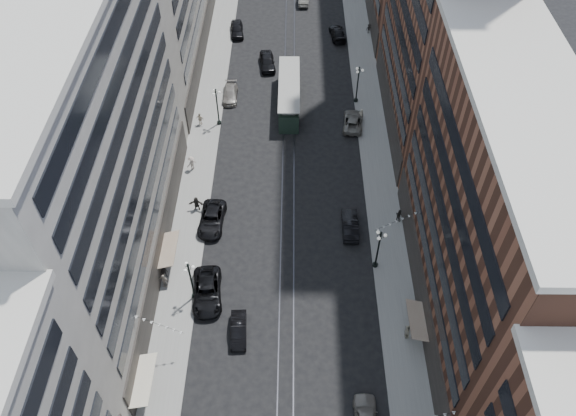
{
  "coord_description": "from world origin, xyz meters",
  "views": [
    {
      "loc": [
        0.41,
        -2.84,
        47.76
      ],
      "look_at": [
        0.07,
        35.66,
        5.0
      ],
      "focal_mm": 35.0,
      "sensor_mm": 36.0,
      "label": 1
    }
  ],
  "objects_px": {
    "car_8": "(230,94)",
    "pedestrian_7": "(399,215)",
    "lamppost_sw_far": "(191,280)",
    "pedestrian_6": "(200,119)",
    "lamppost_sw_mid": "(217,106)",
    "pedestrian_8": "(361,115)",
    "car_2": "(207,292)",
    "car_7": "(212,219)",
    "car_5": "(239,330)",
    "pedestrian_2": "(164,272)",
    "pedestrian_9": "(369,29)",
    "car_9": "(237,29)",
    "lamppost_se_far": "(378,248)",
    "pedestrian_4": "(407,332)",
    "car_11": "(353,121)",
    "streetcar": "(289,95)",
    "car_13": "(267,61)",
    "pedestrian_5": "(196,204)",
    "car_12": "(338,33)",
    "car_10": "(350,225)",
    "pedestrian_extra_1": "(164,280)",
    "lamppost_se_mid": "(358,83)"
  },
  "relations": [
    {
      "from": "pedestrian_2",
      "to": "pedestrian_8",
      "type": "relative_size",
      "value": 0.91
    },
    {
      "from": "car_5",
      "to": "pedestrian_4",
      "type": "xyz_separation_m",
      "value": [
        15.82,
        -0.28,
        0.42
      ]
    },
    {
      "from": "car_11",
      "to": "pedestrian_6",
      "type": "height_order",
      "value": "pedestrian_6"
    },
    {
      "from": "car_12",
      "to": "car_2",
      "type": "bearing_deg",
      "value": 64.99
    },
    {
      "from": "car_5",
      "to": "car_7",
      "type": "xyz_separation_m",
      "value": [
        -3.9,
        13.73,
        0.1
      ]
    },
    {
      "from": "lamppost_sw_far",
      "to": "pedestrian_9",
      "type": "bearing_deg",
      "value": 66.38
    },
    {
      "from": "pedestrian_7",
      "to": "pedestrian_8",
      "type": "bearing_deg",
      "value": -37.78
    },
    {
      "from": "pedestrian_6",
      "to": "pedestrian_7",
      "type": "relative_size",
      "value": 1.14
    },
    {
      "from": "lamppost_sw_mid",
      "to": "car_13",
      "type": "height_order",
      "value": "lamppost_sw_mid"
    },
    {
      "from": "car_8",
      "to": "pedestrian_7",
      "type": "bearing_deg",
      "value": -48.06
    },
    {
      "from": "pedestrian_6",
      "to": "pedestrian_extra_1",
      "type": "height_order",
      "value": "pedestrian_extra_1"
    },
    {
      "from": "lamppost_sw_mid",
      "to": "car_10",
      "type": "relative_size",
      "value": 1.15
    },
    {
      "from": "car_12",
      "to": "pedestrian_8",
      "type": "xyz_separation_m",
      "value": [
        2.04,
        -20.64,
        0.26
      ]
    },
    {
      "from": "lamppost_sw_far",
      "to": "pedestrian_7",
      "type": "height_order",
      "value": "lamppost_sw_far"
    },
    {
      "from": "pedestrian_8",
      "to": "streetcar",
      "type": "bearing_deg",
      "value": -23.72
    },
    {
      "from": "lamppost_se_far",
      "to": "pedestrian_8",
      "type": "bearing_deg",
      "value": 89.22
    },
    {
      "from": "car_2",
      "to": "car_7",
      "type": "distance_m",
      "value": 9.57
    },
    {
      "from": "car_9",
      "to": "pedestrian_7",
      "type": "relative_size",
      "value": 3.08
    },
    {
      "from": "car_11",
      "to": "lamppost_se_mid",
      "type": "bearing_deg",
      "value": -92.28
    },
    {
      "from": "lamppost_sw_far",
      "to": "car_8",
      "type": "height_order",
      "value": "lamppost_sw_far"
    },
    {
      "from": "car_9",
      "to": "pedestrian_7",
      "type": "xyz_separation_m",
      "value": [
        20.78,
        -39.0,
        0.11
      ]
    },
    {
      "from": "lamppost_sw_mid",
      "to": "car_12",
      "type": "distance_m",
      "value": 27.34
    },
    {
      "from": "car_13",
      "to": "pedestrian_5",
      "type": "bearing_deg",
      "value": -111.14
    },
    {
      "from": "car_2",
      "to": "streetcar",
      "type": "bearing_deg",
      "value": 70.1
    },
    {
      "from": "pedestrian_6",
      "to": "pedestrian_9",
      "type": "height_order",
      "value": "pedestrian_6"
    },
    {
      "from": "pedestrian_6",
      "to": "pedestrian_9",
      "type": "relative_size",
      "value": 1.17
    },
    {
      "from": "streetcar",
      "to": "pedestrian_4",
      "type": "distance_m",
      "value": 37.39
    },
    {
      "from": "lamppost_sw_mid",
      "to": "pedestrian_6",
      "type": "relative_size",
      "value": 3.05
    },
    {
      "from": "car_13",
      "to": "pedestrian_9",
      "type": "xyz_separation_m",
      "value": [
        15.78,
        9.24,
        0.04
      ]
    },
    {
      "from": "pedestrian_4",
      "to": "car_9",
      "type": "bearing_deg",
      "value": 15.62
    },
    {
      "from": "lamppost_sw_far",
      "to": "car_5",
      "type": "xyz_separation_m",
      "value": [
        4.7,
        -4.02,
        -2.41
      ]
    },
    {
      "from": "pedestrian_9",
      "to": "pedestrian_5",
      "type": "bearing_deg",
      "value": -134.18
    },
    {
      "from": "car_9",
      "to": "lamppost_se_far",
      "type": "bearing_deg",
      "value": -74.89
    },
    {
      "from": "car_7",
      "to": "lamppost_sw_mid",
      "type": "bearing_deg",
      "value": 96.06
    },
    {
      "from": "lamppost_sw_far",
      "to": "pedestrian_6",
      "type": "bearing_deg",
      "value": 95.15
    },
    {
      "from": "lamppost_sw_mid",
      "to": "car_2",
      "type": "xyz_separation_m",
      "value": [
        1.3,
        -26.86,
        -2.25
      ]
    },
    {
      "from": "car_7",
      "to": "car_9",
      "type": "bearing_deg",
      "value": 93.41
    },
    {
      "from": "lamppost_sw_mid",
      "to": "pedestrian_2",
      "type": "xyz_separation_m",
      "value": [
        -3.3,
        -24.61,
        -2.14
      ]
    },
    {
      "from": "car_8",
      "to": "pedestrian_5",
      "type": "bearing_deg",
      "value": -96.51
    },
    {
      "from": "pedestrian_5",
      "to": "pedestrian_9",
      "type": "height_order",
      "value": "pedestrian_5"
    },
    {
      "from": "pedestrian_extra_1",
      "to": "car_10",
      "type": "bearing_deg",
      "value": 43.07
    },
    {
      "from": "pedestrian_4",
      "to": "car_7",
      "type": "xyz_separation_m",
      "value": [
        -19.72,
        14.01,
        -0.32
      ]
    },
    {
      "from": "car_8",
      "to": "car_10",
      "type": "xyz_separation_m",
      "value": [
        15.04,
        -23.69,
        0.09
      ]
    },
    {
      "from": "car_8",
      "to": "pedestrian_5",
      "type": "relative_size",
      "value": 2.67
    },
    {
      "from": "car_7",
      "to": "car_11",
      "type": "xyz_separation_m",
      "value": [
        16.8,
        17.2,
        -0.07
      ]
    },
    {
      "from": "lamppost_sw_mid",
      "to": "pedestrian_8",
      "type": "distance_m",
      "value": 18.86
    },
    {
      "from": "car_5",
      "to": "car_9",
      "type": "height_order",
      "value": "car_9"
    },
    {
      "from": "lamppost_sw_mid",
      "to": "pedestrian_4",
      "type": "height_order",
      "value": "lamppost_sw_mid"
    },
    {
      "from": "pedestrian_2",
      "to": "car_13",
      "type": "xyz_separation_m",
      "value": [
        9.22,
        37.99,
        -0.07
      ]
    },
    {
      "from": "lamppost_sw_mid",
      "to": "pedestrian_8",
      "type": "height_order",
      "value": "lamppost_sw_mid"
    }
  ]
}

